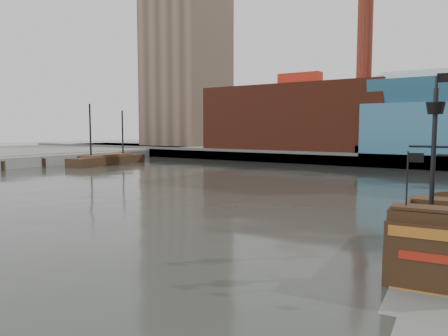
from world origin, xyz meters
The scene contains 7 objects.
ground centered at (0.00, 0.00, 0.00)m, with size 400.00×400.00×0.00m, color #292C27.
promenade_far centered at (0.00, 92.00, 1.00)m, with size 220.00×60.00×2.00m, color slate.
seawall centered at (0.00, 62.50, 1.30)m, with size 220.00×1.00×2.60m, color #4C4C49.
pier centered at (-58.00, 30.00, 1.00)m, with size 6.00×40.00×2.00m, color slate.
skyline centered at (5.21, 84.56, 24.55)m, with size 149.00×45.00×62.00m.
pirate_ship centered at (17.56, 4.90, 1.02)m, with size 6.02×15.44×11.26m.
docked_vessel centered at (-48.89, 38.45, 0.80)m, with size 6.27×18.95×12.65m.
Camera 1 is at (20.88, -21.48, 7.32)m, focal length 35.00 mm.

